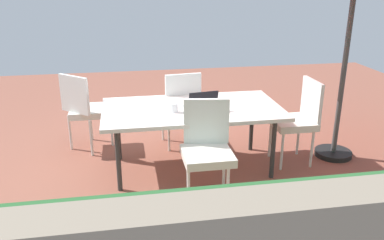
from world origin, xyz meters
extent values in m
cube|color=#935442|center=(0.00, 0.00, -0.01)|extent=(10.00, 10.00, 0.02)
cube|color=silver|center=(0.00, 0.00, 0.71)|extent=(1.92, 1.04, 0.04)
cylinder|color=#333333|center=(-0.81, -0.37, 0.34)|extent=(0.05, 0.05, 0.69)
cylinder|color=#333333|center=(0.81, -0.37, 0.34)|extent=(0.05, 0.05, 0.69)
cylinder|color=#333333|center=(-0.81, 0.37, 0.34)|extent=(0.05, 0.05, 0.69)
cylinder|color=#333333|center=(0.81, 0.37, 0.34)|extent=(0.05, 0.05, 0.69)
cylinder|color=#4C4C4C|center=(-1.75, -0.03, 1.14)|extent=(0.06, 0.06, 2.28)
cylinder|color=black|center=(-1.75, -0.03, 0.03)|extent=(0.44, 0.44, 0.06)
cube|color=silver|center=(0.04, -0.71, 0.49)|extent=(0.46, 0.46, 0.08)
cube|color=white|center=(0.02, -0.50, 0.76)|extent=(0.44, 0.09, 0.45)
cylinder|color=white|center=(-0.12, -0.91, 0.23)|extent=(0.03, 0.03, 0.45)
cylinder|color=white|center=(0.24, -0.87, 0.23)|extent=(0.03, 0.03, 0.45)
cylinder|color=white|center=(-0.16, -0.55, 0.23)|extent=(0.03, 0.03, 0.45)
cylinder|color=white|center=(0.20, -0.51, 0.23)|extent=(0.03, 0.03, 0.45)
cube|color=silver|center=(1.16, -0.79, 0.49)|extent=(0.46, 0.46, 0.08)
cube|color=white|center=(1.30, -0.63, 0.76)|extent=(0.35, 0.32, 0.45)
cylinder|color=white|center=(0.90, -0.80, 0.23)|extent=(0.03, 0.03, 0.45)
cylinder|color=white|center=(1.17, -1.04, 0.23)|extent=(0.03, 0.03, 0.45)
cylinder|color=white|center=(1.14, -0.53, 0.23)|extent=(0.03, 0.03, 0.45)
cylinder|color=white|center=(1.41, -0.77, 0.23)|extent=(0.03, 0.03, 0.45)
cube|color=silver|center=(-0.02, 0.73, 0.49)|extent=(0.46, 0.46, 0.08)
cube|color=white|center=(-0.05, 0.52, 0.76)|extent=(0.44, 0.10, 0.45)
cylinder|color=white|center=(0.19, 0.88, 0.23)|extent=(0.03, 0.03, 0.45)
cylinder|color=white|center=(-0.17, 0.94, 0.23)|extent=(0.03, 0.03, 0.45)
cylinder|color=white|center=(0.13, 0.53, 0.23)|extent=(0.03, 0.03, 0.45)
cylinder|color=white|center=(-0.22, 0.58, 0.23)|extent=(0.03, 0.03, 0.45)
cube|color=silver|center=(-1.16, 0.03, 0.49)|extent=(0.46, 0.46, 0.08)
cube|color=white|center=(-1.37, 0.03, 0.76)|extent=(0.05, 0.44, 0.45)
cylinder|color=white|center=(-0.98, -0.14, 0.23)|extent=(0.03, 0.03, 0.45)
cylinder|color=white|center=(-0.98, 0.22, 0.23)|extent=(0.03, 0.03, 0.45)
cylinder|color=white|center=(-1.34, -0.15, 0.23)|extent=(0.03, 0.03, 0.45)
cylinder|color=white|center=(-1.34, 0.21, 0.23)|extent=(0.03, 0.03, 0.45)
cube|color=#B7B7BC|center=(-0.08, 0.03, 0.74)|extent=(0.35, 0.26, 0.02)
cube|color=black|center=(-0.10, 0.14, 0.84)|extent=(0.32, 0.10, 0.20)
cylinder|color=white|center=(0.21, 0.12, 0.78)|extent=(0.08, 0.08, 0.10)
camera|label=1|loc=(0.71, 4.08, 2.10)|focal=37.71mm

